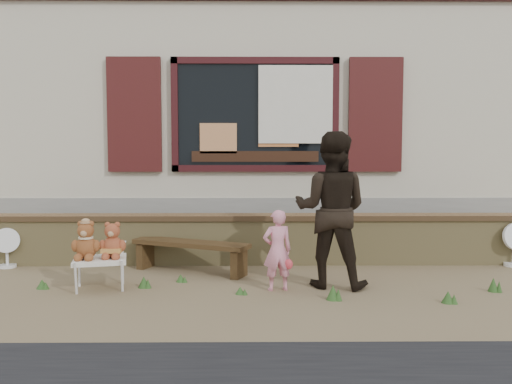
{
  "coord_description": "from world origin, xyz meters",
  "views": [
    {
      "loc": [
        -0.07,
        -6.2,
        1.54
      ],
      "look_at": [
        0.0,
        0.6,
        1.0
      ],
      "focal_mm": 38.0,
      "sensor_mm": 36.0,
      "label": 1
    }
  ],
  "objects_px": {
    "bench": "(190,250)",
    "adult": "(331,210)",
    "folding_chair": "(100,261)",
    "child": "(277,250)",
    "teddy_bear_left": "(86,239)",
    "teddy_bear_right": "(113,239)"
  },
  "relations": [
    {
      "from": "bench",
      "to": "adult",
      "type": "distance_m",
      "value": 1.88
    },
    {
      "from": "folding_chair",
      "to": "child",
      "type": "bearing_deg",
      "value": -14.64
    },
    {
      "from": "teddy_bear_left",
      "to": "teddy_bear_right",
      "type": "relative_size",
      "value": 1.05
    },
    {
      "from": "bench",
      "to": "child",
      "type": "xyz_separation_m",
      "value": [
        1.04,
        -0.87,
        0.16
      ]
    },
    {
      "from": "teddy_bear_left",
      "to": "teddy_bear_right",
      "type": "xyz_separation_m",
      "value": [
        0.27,
        0.06,
        -0.01
      ]
    },
    {
      "from": "folding_chair",
      "to": "child",
      "type": "height_order",
      "value": "child"
    },
    {
      "from": "teddy_bear_left",
      "to": "adult",
      "type": "height_order",
      "value": "adult"
    },
    {
      "from": "child",
      "to": "teddy_bear_left",
      "type": "bearing_deg",
      "value": -12.68
    },
    {
      "from": "bench",
      "to": "child",
      "type": "height_order",
      "value": "child"
    },
    {
      "from": "folding_chair",
      "to": "teddy_bear_left",
      "type": "relative_size",
      "value": 1.53
    },
    {
      "from": "bench",
      "to": "adult",
      "type": "bearing_deg",
      "value": 1.29
    },
    {
      "from": "adult",
      "to": "teddy_bear_right",
      "type": "bearing_deg",
      "value": 17.8
    },
    {
      "from": "child",
      "to": "folding_chair",
      "type": "bearing_deg",
      "value": -13.65
    },
    {
      "from": "teddy_bear_right",
      "to": "child",
      "type": "bearing_deg",
      "value": -15.75
    },
    {
      "from": "folding_chair",
      "to": "bench",
      "type": "bearing_deg",
      "value": 28.72
    },
    {
      "from": "adult",
      "to": "bench",
      "type": "bearing_deg",
      "value": -6.68
    },
    {
      "from": "folding_chair",
      "to": "adult",
      "type": "bearing_deg",
      "value": -10.33
    },
    {
      "from": "teddy_bear_right",
      "to": "folding_chair",
      "type": "bearing_deg",
      "value": -180.0
    },
    {
      "from": "bench",
      "to": "folding_chair",
      "type": "relative_size",
      "value": 2.34
    },
    {
      "from": "folding_chair",
      "to": "teddy_bear_left",
      "type": "bearing_deg",
      "value": -180.0
    },
    {
      "from": "teddy_bear_right",
      "to": "child",
      "type": "xyz_separation_m",
      "value": [
        1.81,
        -0.1,
        -0.1
      ]
    },
    {
      "from": "bench",
      "to": "child",
      "type": "bearing_deg",
      "value": -15.57
    }
  ]
}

